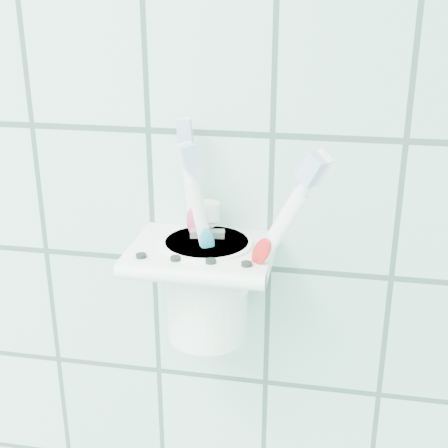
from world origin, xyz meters
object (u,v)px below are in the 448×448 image
toothbrush_blue (203,224)px  toothbrush_orange (218,219)px  cup (207,285)px  toothpaste_tube (207,256)px  toothbrush_pink (224,239)px  holder_bracket (202,254)px

toothbrush_blue → toothbrush_orange: toothbrush_orange is taller
cup → toothpaste_tube: 0.03m
cup → toothbrush_orange: 0.07m
toothpaste_tube → toothbrush_blue: bearing=111.2°
toothbrush_pink → toothbrush_orange: 0.02m
toothbrush_blue → toothbrush_orange: size_ratio=0.93×
toothpaste_tube → toothbrush_orange: bearing=-40.6°
cup → toothbrush_pink: size_ratio=0.53×
holder_bracket → cup: 0.03m
cup → toothpaste_tube: bearing=103.4°
toothbrush_pink → toothbrush_blue: 0.03m
cup → toothbrush_blue: toothbrush_blue is taller
toothbrush_blue → toothbrush_pink: bearing=-46.9°
cup → toothbrush_orange: size_ratio=0.46×
toothbrush_orange → toothpaste_tube: bearing=-173.4°
holder_bracket → cup: same height
toothbrush_orange → cup: bearing=-139.3°
toothbrush_blue → toothbrush_orange: 0.03m
cup → toothbrush_pink: 0.05m
cup → toothpaste_tube: (-0.00, 0.01, 0.03)m
cup → toothpaste_tube: toothpaste_tube is taller
toothbrush_pink → toothpaste_tube: bearing=115.7°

